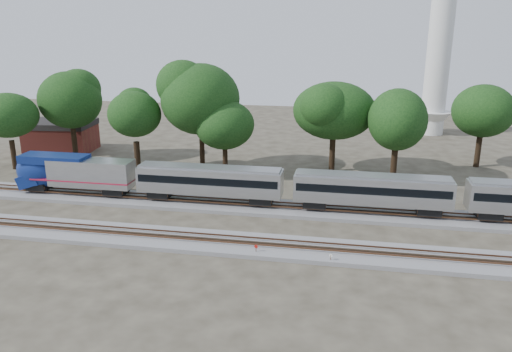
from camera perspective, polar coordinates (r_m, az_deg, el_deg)
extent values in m
plane|color=#383328|center=(50.26, -3.21, -5.96)|extent=(160.00, 160.00, 0.00)
cube|color=slate|center=(55.63, -1.75, -3.43)|extent=(160.00, 5.00, 0.40)
cube|color=brown|center=(54.81, -1.91, -3.24)|extent=(160.00, 0.08, 0.15)
cube|color=brown|center=(56.13, -1.60, -2.75)|extent=(160.00, 0.08, 0.15)
cube|color=slate|center=(46.63, -4.38, -7.60)|extent=(160.00, 5.00, 0.40)
cube|color=brown|center=(45.82, -4.62, -7.44)|extent=(160.00, 0.08, 0.15)
cube|color=brown|center=(47.08, -4.17, -6.74)|extent=(160.00, 0.08, 0.15)
cube|color=#B8BBC0|center=(60.83, -18.27, 0.37)|extent=(9.89, 2.80, 3.08)
ellipsoid|color=navy|center=(64.56, -23.79, 0.48)|extent=(5.04, 2.91, 4.29)
cube|color=navy|center=(62.77, -22.06, 1.84)|extent=(7.93, 2.74, 0.93)
cube|color=black|center=(64.07, -23.54, 1.26)|extent=(0.42, 2.15, 1.22)
cube|color=maroon|center=(61.58, -19.12, -0.29)|extent=(12.13, 2.84, 0.17)
cube|color=black|center=(64.95, -23.51, -0.98)|extent=(2.43, 2.05, 0.84)
cube|color=black|center=(60.10, -15.71, -1.56)|extent=(2.43, 2.05, 0.84)
cube|color=#B8BBC0|center=(55.56, -5.33, -0.51)|extent=(16.24, 2.80, 2.80)
cube|color=black|center=(55.48, -5.34, -0.23)|extent=(15.68, 2.85, 0.84)
cube|color=gray|center=(55.15, -5.37, 0.93)|extent=(15.87, 2.24, 0.33)
cube|color=black|center=(57.95, -10.89, -1.90)|extent=(2.43, 2.05, 0.84)
cube|color=black|center=(54.88, 0.65, -2.66)|extent=(2.43, 2.05, 0.84)
cube|color=#B8BBC0|center=(53.64, 13.09, -1.52)|extent=(16.24, 2.80, 2.80)
cube|color=black|center=(53.56, 13.10, -1.23)|extent=(15.68, 2.85, 0.84)
cube|color=gray|center=(53.22, 13.19, -0.04)|extent=(15.87, 2.24, 0.33)
cube|color=black|center=(54.24, 6.74, -3.01)|extent=(2.43, 2.05, 0.84)
cube|color=black|center=(54.85, 19.11, -3.63)|extent=(2.43, 2.05, 0.84)
cube|color=black|center=(56.08, 25.02, -3.87)|extent=(2.43, 2.05, 0.84)
cylinder|color=#512D19|center=(44.27, 0.01, -8.55)|extent=(0.06, 0.06, 0.93)
cylinder|color=#B0100C|center=(44.10, 0.01, -8.07)|extent=(0.33, 0.09, 0.33)
cylinder|color=#512D19|center=(43.28, 8.53, -9.44)|extent=(0.06, 0.06, 0.85)
cylinder|color=silver|center=(43.12, 8.55, -8.99)|extent=(0.29, 0.13, 0.30)
cube|color=#512D19|center=(44.03, 1.67, -9.16)|extent=(0.50, 0.31, 0.30)
cylinder|color=silver|center=(97.74, 20.17, 13.10)|extent=(4.24, 4.24, 29.67)
cone|color=silver|center=(99.15, 19.44, 5.78)|extent=(6.78, 6.78, 4.24)
cube|color=maroon|center=(86.33, -21.36, 3.98)|extent=(10.64, 7.97, 3.99)
cube|color=black|center=(85.87, -21.53, 5.57)|extent=(10.86, 8.19, 0.90)
cylinder|color=black|center=(77.95, -25.96, 2.20)|extent=(0.70, 0.70, 4.12)
ellipsoid|color=black|center=(76.90, -26.49, 6.23)|extent=(7.76, 7.76, 6.60)
cylinder|color=black|center=(79.62, -20.01, 3.44)|extent=(0.70, 0.70, 4.87)
ellipsoid|color=black|center=(78.48, -20.49, 8.13)|extent=(9.17, 9.17, 7.80)
cylinder|color=black|center=(70.01, -13.40, 2.08)|extent=(0.70, 0.70, 4.38)
ellipsoid|color=black|center=(68.79, -13.73, 6.87)|extent=(8.27, 8.27, 7.03)
cylinder|color=black|center=(69.38, -6.17, 2.74)|extent=(0.70, 0.70, 5.40)
ellipsoid|color=black|center=(67.99, -6.36, 8.74)|extent=(10.18, 10.18, 8.65)
cylinder|color=black|center=(67.08, -3.54, 1.59)|extent=(0.70, 0.70, 3.75)
ellipsoid|color=black|center=(65.93, -3.61, 5.87)|extent=(7.08, 7.08, 6.02)
cylinder|color=black|center=(69.74, 8.69, 2.37)|extent=(0.70, 0.70, 4.57)
ellipsoid|color=black|center=(68.48, 8.92, 7.39)|extent=(8.61, 8.61, 7.32)
cylinder|color=black|center=(66.99, 15.47, 1.25)|extent=(0.70, 0.70, 4.36)
ellipsoid|color=black|center=(65.71, 15.87, 6.24)|extent=(8.23, 8.23, 7.00)
cylinder|color=black|center=(77.92, 24.02, 2.53)|extent=(0.70, 0.70, 4.35)
ellipsoid|color=black|center=(76.83, 24.54, 6.79)|extent=(8.20, 8.20, 6.97)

